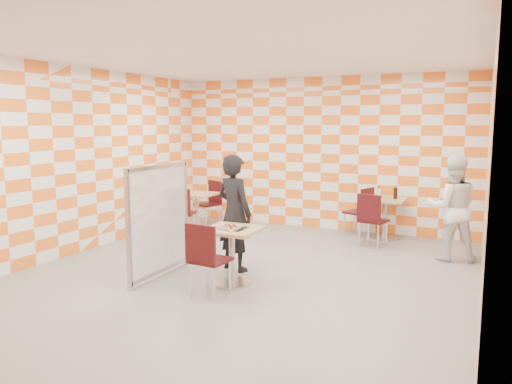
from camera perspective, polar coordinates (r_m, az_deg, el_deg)
room_shell at (r=7.24m, az=0.42°, el=3.13°), size 7.00×7.00×7.00m
main_table at (r=6.53m, az=-2.77°, el=-6.22°), size 0.70×0.70×0.75m
second_table at (r=9.36m, az=14.52°, el=-2.17°), size 0.70×0.70×0.75m
empty_table at (r=9.81m, az=-6.78°, el=-1.52°), size 0.70×0.70×0.75m
chair_main_front at (r=6.03m, az=-5.76°, el=-7.10°), size 0.46×0.47×0.92m
chair_second_front at (r=8.64m, az=13.04°, el=-2.70°), size 0.51×0.52×0.92m
chair_second_side at (r=9.43m, az=12.02°, el=-1.79°), size 0.54×0.54×0.92m
chair_empty_near at (r=9.20m, az=-8.58°, el=-1.95°), size 0.52×0.53×0.92m
chair_empty_far at (r=10.31m, az=-5.14°, el=-0.84°), size 0.55×0.56×0.92m
partition at (r=6.92m, az=-10.99°, el=-3.16°), size 0.08×1.38×1.55m
man_dark at (r=7.11m, az=-2.49°, el=-2.39°), size 0.70×0.57×1.67m
man_white at (r=8.19m, az=21.50°, el=-1.71°), size 0.93×0.81×1.62m
pizza_on_foil at (r=6.46m, az=-2.85°, el=-4.03°), size 0.40×0.40×0.04m
sport_bottle at (r=9.45m, az=13.91°, el=-0.04°), size 0.06×0.06×0.20m
soda_bottle at (r=9.30m, az=15.65°, el=-0.13°), size 0.07×0.07×0.23m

